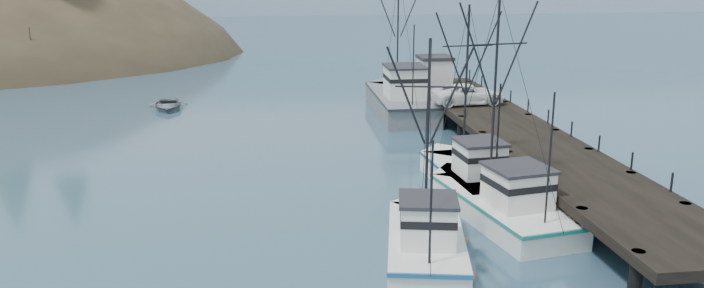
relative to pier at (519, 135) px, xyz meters
name	(u,v)px	position (x,y,z in m)	size (l,w,h in m)	color
ground	(343,270)	(-14.00, -16.00, -1.69)	(400.00, 400.00, 0.00)	#2B4A60
pier	(519,135)	(0.00, 0.00, 0.00)	(6.00, 44.00, 2.00)	black
distant_ridge	(308,11)	(-4.00, 154.00, -1.69)	(360.00, 40.00, 26.00)	#9EB2C6
distant_ridge_far	(136,9)	(-54.00, 169.00, -1.69)	(180.00, 25.00, 18.00)	silver
moored_sailboats	(2,73)	(-48.13, 42.35, -1.36)	(20.61, 14.76, 6.35)	white
trawler_near	(499,203)	(-5.03, -10.64, -0.87)	(5.68, 12.03, 12.01)	white
trawler_mid	(426,239)	(-10.05, -14.96, -0.87)	(5.01, 10.26, 10.25)	white
trawler_far	(469,174)	(-5.18, -5.57, -0.87)	(4.27, 10.86, 11.13)	white
work_vessel	(400,99)	(-5.12, 15.85, -0.46)	(4.77, 15.51, 13.02)	slate
pier_shed	(435,71)	(-1.45, 18.00, 1.73)	(3.00, 3.20, 2.80)	silver
pickup_truck	(468,94)	(-0.84, 9.29, 1.14)	(2.75, 5.96, 1.66)	white
motorboat	(168,109)	(-26.10, 20.24, -1.69)	(3.69, 5.16, 1.07)	slate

